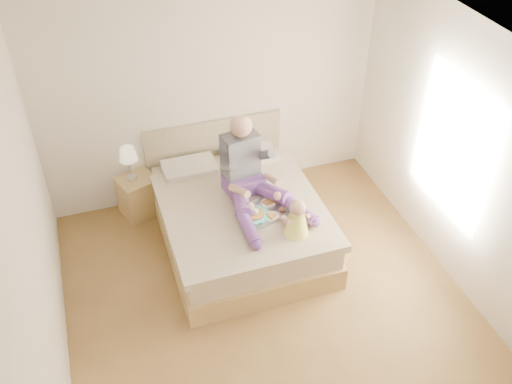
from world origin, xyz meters
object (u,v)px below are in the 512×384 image
object	(u,v)px
nightstand	(139,196)
adult	(250,176)
bed	(238,216)
tray	(262,210)
baby	(296,220)

from	to	relation	value
nightstand	adult	world-z (taller)	adult
bed	adult	world-z (taller)	adult
bed	nightstand	xyz separation A→B (m)	(-1.00, 0.80, -0.06)
bed	tray	distance (m)	0.51
bed	nightstand	distance (m)	1.28
tray	nightstand	bearing A→B (deg)	116.16
baby	adult	bearing A→B (deg)	104.51
adult	baby	distance (m)	0.76
adult	tray	xyz separation A→B (m)	(0.04, -0.31, -0.25)
adult	tray	distance (m)	0.40
nightstand	baby	bearing A→B (deg)	-67.02
adult	baby	world-z (taller)	adult
adult	baby	size ratio (longest dim) A/B	2.94
adult	baby	xyz separation A→B (m)	(0.27, -0.70, -0.11)
nightstand	bed	bearing A→B (deg)	-57.56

